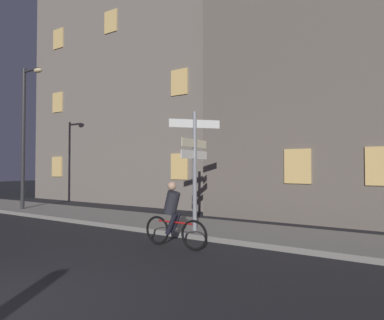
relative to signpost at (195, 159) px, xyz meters
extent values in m
cube|color=gray|center=(0.00, 0.78, -2.13)|extent=(40.00, 2.52, 0.14)
cylinder|color=gray|center=(0.00, 0.00, -0.34)|extent=(0.12, 0.12, 3.44)
cube|color=white|center=(0.00, 0.00, 1.03)|extent=(1.10, 1.10, 0.24)
cube|color=beige|center=(0.00, 0.00, 0.45)|extent=(0.03, 1.39, 0.24)
cube|color=white|center=(0.00, 0.00, 0.12)|extent=(0.03, 1.45, 0.24)
cylinder|color=#2D2D30|center=(-8.87, 0.20, 1.04)|extent=(0.16, 0.16, 6.20)
cylinder|color=#2D2D30|center=(-8.36, 0.20, 3.99)|extent=(1.02, 0.10, 0.10)
ellipsoid|color=#F9E099|center=(-7.85, 0.20, 3.89)|extent=(0.44, 0.28, 0.20)
torus|color=black|center=(0.81, -1.41, -1.84)|extent=(0.72, 0.08, 0.72)
torus|color=black|center=(-0.29, -1.39, -1.84)|extent=(0.72, 0.08, 0.72)
cylinder|color=red|center=(0.26, -1.40, -1.59)|extent=(1.00, 0.07, 0.04)
cylinder|color=#26262D|center=(0.16, -1.40, -1.12)|extent=(0.46, 0.33, 0.61)
sphere|color=tan|center=(0.16, -1.40, -0.70)|extent=(0.22, 0.22, 0.22)
cylinder|color=black|center=(0.21, -1.31, -1.62)|extent=(0.34, 0.13, 0.55)
cylinder|color=black|center=(0.21, -1.49, -1.62)|extent=(0.34, 0.13, 0.55)
cube|color=slate|center=(-7.68, 7.89, 5.16)|extent=(13.23, 7.26, 14.74)
cube|color=#F2C672|center=(-12.09, 4.24, -0.20)|extent=(0.90, 0.06, 1.20)
cube|color=#F2C672|center=(-3.27, 4.24, -0.20)|extent=(0.90, 0.06, 1.20)
cube|color=#F2C672|center=(-12.09, 4.24, 3.71)|extent=(0.90, 0.06, 1.20)
cube|color=#F2C672|center=(-3.27, 4.24, 3.71)|extent=(0.90, 0.06, 1.20)
cube|color=#F2C672|center=(-12.09, 4.24, 7.62)|extent=(0.90, 0.06, 1.20)
cube|color=#F2C672|center=(-7.68, 4.24, 7.62)|extent=(0.90, 0.06, 1.20)
cube|color=#6B6056|center=(4.68, 7.95, 5.04)|extent=(12.44, 9.23, 14.48)
cube|color=#F2C672|center=(2.20, 3.31, -0.20)|extent=(0.90, 0.06, 1.20)
cube|color=#F2C672|center=(4.68, 3.31, -0.20)|extent=(0.90, 0.06, 1.20)
camera|label=1|loc=(4.52, -7.78, -0.24)|focal=29.09mm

